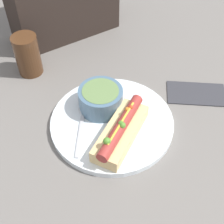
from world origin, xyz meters
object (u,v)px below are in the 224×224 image
(hot_dog, at_px, (121,131))
(soup_bowl, at_px, (99,99))
(spoon, at_px, (83,117))
(drinking_glass, at_px, (28,55))

(hot_dog, bearing_deg, soup_bowl, 54.51)
(hot_dog, distance_m, spoon, 0.10)
(soup_bowl, bearing_deg, spoon, -169.75)
(spoon, bearing_deg, soup_bowl, -44.82)
(drinking_glass, bearing_deg, spoon, -82.32)
(soup_bowl, height_order, drinking_glass, drinking_glass)
(soup_bowl, relative_size, spoon, 0.76)
(soup_bowl, relative_size, drinking_glass, 0.93)
(spoon, xyz_separation_m, drinking_glass, (-0.03, 0.23, 0.04))
(hot_dog, bearing_deg, spoon, 83.10)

